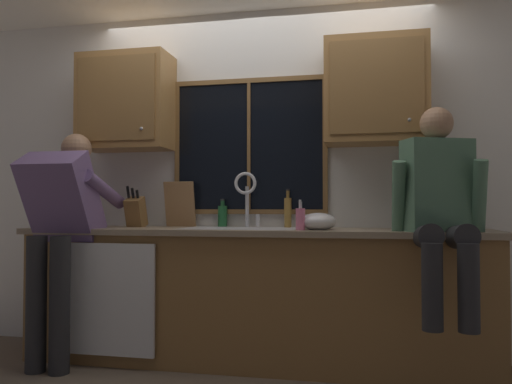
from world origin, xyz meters
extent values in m
cube|color=silver|center=(0.00, 0.06, 1.27)|extent=(5.53, 0.12, 2.55)
cube|color=black|center=(-0.09, -0.01, 1.52)|extent=(1.10, 0.02, 0.95)
cube|color=brown|center=(-0.09, -0.02, 2.02)|extent=(1.17, 0.02, 0.04)
cube|color=brown|center=(-0.09, -0.02, 1.03)|extent=(1.17, 0.02, 0.04)
cube|color=brown|center=(-0.65, -0.02, 1.52)|extent=(0.03, 0.02, 0.95)
cube|color=brown|center=(0.48, -0.02, 1.52)|extent=(0.04, 0.02, 0.95)
cube|color=brown|center=(-0.09, -0.02, 1.52)|extent=(0.02, 0.02, 0.95)
cube|color=olive|center=(0.00, -0.29, 0.44)|extent=(3.13, 0.58, 0.88)
cube|color=gray|center=(0.00, -0.31, 0.90)|extent=(3.19, 0.62, 0.04)
cube|color=white|center=(-0.88, -0.61, 0.46)|extent=(0.60, 0.02, 0.74)
cube|color=#9E703D|center=(-1.01, -0.17, 1.86)|extent=(0.69, 0.33, 0.72)
cube|color=olive|center=(-1.01, -0.34, 1.86)|extent=(0.61, 0.01, 0.62)
sphere|color=#B2B2B7|center=(-0.80, -0.34, 1.63)|extent=(0.02, 0.02, 0.02)
cube|color=#9E703D|center=(0.84, -0.17, 1.86)|extent=(0.69, 0.33, 0.72)
cube|color=olive|center=(0.84, -0.34, 1.86)|extent=(0.61, 0.01, 0.62)
sphere|color=#B2B2B7|center=(1.04, -0.34, 1.63)|extent=(0.02, 0.02, 0.02)
cube|color=#B7B7BC|center=(-0.09, -0.30, 0.91)|extent=(0.80, 0.46, 0.02)
cube|color=#9C9CA0|center=(-0.29, -0.30, 0.81)|extent=(0.36, 0.42, 0.20)
cube|color=#9C9CA0|center=(0.11, -0.30, 0.81)|extent=(0.36, 0.42, 0.20)
cube|color=#B7B7BC|center=(-0.09, -0.30, 0.81)|extent=(0.04, 0.42, 0.20)
cylinder|color=silver|center=(-0.09, -0.08, 1.07)|extent=(0.03, 0.03, 0.30)
torus|color=silver|center=(-0.09, -0.14, 1.24)|extent=(0.16, 0.02, 0.16)
cylinder|color=silver|center=(-0.01, -0.08, 0.97)|extent=(0.03, 0.03, 0.09)
cylinder|color=#262628|center=(-1.34, -0.76, 0.44)|extent=(0.13, 0.13, 0.88)
cylinder|color=#262628|center=(-1.17, -0.76, 0.44)|extent=(0.13, 0.13, 0.88)
cube|color=slate|center=(-1.25, -0.62, 1.14)|extent=(0.44, 0.46, 0.62)
sphere|color=#A57A5B|center=(-1.25, -0.44, 1.49)|extent=(0.21, 0.21, 0.21)
cylinder|color=slate|center=(-1.47, -0.44, 1.19)|extent=(0.09, 0.52, 0.26)
cylinder|color=slate|center=(-1.03, -0.44, 1.19)|extent=(0.09, 0.52, 0.26)
cylinder|color=#262628|center=(1.10, -0.69, 0.90)|extent=(0.14, 0.43, 0.16)
cylinder|color=#262628|center=(1.28, -0.69, 0.90)|extent=(0.14, 0.43, 0.16)
cylinder|color=#262628|center=(1.10, -0.91, 0.65)|extent=(0.11, 0.11, 0.46)
cylinder|color=#262628|center=(1.28, -0.91, 0.65)|extent=(0.11, 0.11, 0.46)
cube|color=#4C7259|center=(1.19, -0.47, 1.20)|extent=(0.45, 0.33, 0.56)
sphere|color=#A57A5B|center=(1.19, -0.47, 1.58)|extent=(0.20, 0.20, 0.20)
cylinder|color=#4C7259|center=(0.96, -0.52, 1.12)|extent=(0.08, 0.20, 0.47)
cylinder|color=#4C7259|center=(1.42, -0.52, 1.12)|extent=(0.08, 0.20, 0.47)
cube|color=brown|center=(-0.90, -0.21, 1.02)|extent=(0.12, 0.18, 0.25)
cylinder|color=black|center=(-0.94, -0.27, 1.18)|extent=(0.02, 0.05, 0.09)
cylinder|color=black|center=(-0.90, -0.27, 1.17)|extent=(0.02, 0.04, 0.08)
cylinder|color=black|center=(-0.87, -0.27, 1.16)|extent=(0.02, 0.04, 0.06)
cube|color=#997047|center=(-0.61, -0.09, 1.09)|extent=(0.23, 0.09, 0.34)
ellipsoid|color=silver|center=(0.46, -0.39, 0.97)|extent=(0.23, 0.23, 0.12)
cylinder|color=pink|center=(0.35, -0.46, 0.99)|extent=(0.06, 0.06, 0.14)
cylinder|color=silver|center=(0.35, -0.46, 1.08)|extent=(0.02, 0.02, 0.04)
cylinder|color=silver|center=(0.35, -0.48, 1.11)|extent=(0.01, 0.04, 0.01)
cylinder|color=olive|center=(0.22, -0.10, 1.03)|extent=(0.05, 0.05, 0.21)
cylinder|color=brown|center=(0.22, -0.10, 1.16)|extent=(0.02, 0.02, 0.05)
cylinder|color=black|center=(0.22, -0.10, 1.19)|extent=(0.03, 0.03, 0.01)
cylinder|color=#1E592D|center=(-0.28, -0.07, 1.00)|extent=(0.07, 0.07, 0.16)
cylinder|color=#184724|center=(-0.28, -0.07, 1.10)|extent=(0.03, 0.03, 0.04)
cylinder|color=black|center=(-0.28, -0.07, 1.12)|extent=(0.03, 0.03, 0.01)
camera|label=1|loc=(0.74, -3.73, 1.07)|focal=35.79mm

